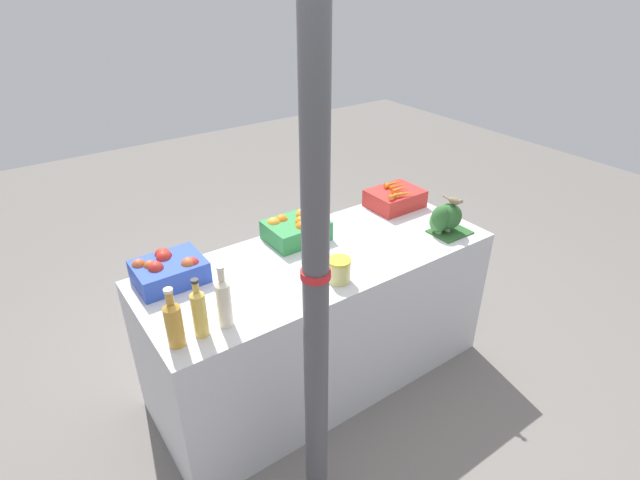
% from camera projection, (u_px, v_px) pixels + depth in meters
% --- Properties ---
extents(ground_plane, '(10.00, 10.00, 0.00)m').
position_uv_depth(ground_plane, '(320.00, 373.00, 3.08)').
color(ground_plane, slate).
extents(market_table, '(1.93, 0.76, 0.84)m').
position_uv_depth(market_table, '(320.00, 319.00, 2.87)').
color(market_table, silver).
rests_on(market_table, ground_plane).
extents(support_pole, '(0.11, 0.11, 2.34)m').
position_uv_depth(support_pole, '(316.00, 301.00, 1.77)').
color(support_pole, '#4C4C51').
rests_on(support_pole, ground_plane).
extents(apple_crate, '(0.33, 0.26, 0.15)m').
position_uv_depth(apple_crate, '(169.00, 269.00, 2.43)').
color(apple_crate, '#2847B7').
rests_on(apple_crate, market_table).
extents(orange_crate, '(0.33, 0.26, 0.15)m').
position_uv_depth(orange_crate, '(298.00, 228.00, 2.80)').
color(orange_crate, '#2D8442').
rests_on(orange_crate, market_table).
extents(carrot_crate, '(0.33, 0.26, 0.14)m').
position_uv_depth(carrot_crate, '(395.00, 198.00, 3.18)').
color(carrot_crate, red).
rests_on(carrot_crate, market_table).
extents(broccoli_pile, '(0.23, 0.19, 0.18)m').
position_uv_depth(broccoli_pile, '(445.00, 218.00, 2.86)').
color(broccoli_pile, '#2D602D').
rests_on(broccoli_pile, market_table).
extents(juice_bottle_amber, '(0.07, 0.07, 0.28)m').
position_uv_depth(juice_bottle_amber, '(174.00, 322.00, 2.00)').
color(juice_bottle_amber, gold).
rests_on(juice_bottle_amber, market_table).
extents(juice_bottle_golden, '(0.06, 0.06, 0.28)m').
position_uv_depth(juice_bottle_golden, '(199.00, 312.00, 2.05)').
color(juice_bottle_golden, gold).
rests_on(juice_bottle_golden, market_table).
extents(juice_bottle_cloudy, '(0.06, 0.06, 0.30)m').
position_uv_depth(juice_bottle_cloudy, '(224.00, 301.00, 2.11)').
color(juice_bottle_cloudy, beige).
rests_on(juice_bottle_cloudy, market_table).
extents(pickle_jar, '(0.12, 0.12, 0.12)m').
position_uv_depth(pickle_jar, '(339.00, 270.00, 2.43)').
color(pickle_jar, '#D1CC75').
rests_on(pickle_jar, market_table).
extents(sparrow_bird, '(0.04, 0.14, 0.05)m').
position_uv_depth(sparrow_bird, '(455.00, 201.00, 2.79)').
color(sparrow_bird, '#4C3D2D').
rests_on(sparrow_bird, broccoli_pile).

